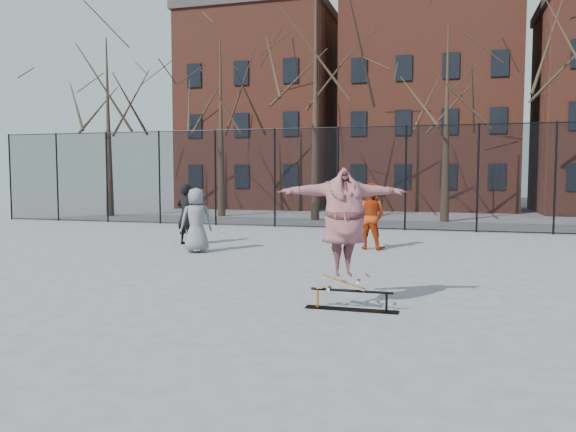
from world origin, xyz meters
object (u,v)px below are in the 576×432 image
(bystander_grey, at_px, (196,220))
(bystander_red, at_px, (370,216))
(skateboard, at_px, (344,286))
(skate_rail, at_px, (351,302))
(skater, at_px, (344,230))
(bystander_black, at_px, (186,214))

(bystander_grey, relative_size, bystander_red, 0.94)
(skateboard, distance_m, bystander_grey, 7.35)
(skate_rail, xyz_separation_m, bystander_red, (-0.70, 7.32, 0.82))
(skater, relative_size, bystander_black, 1.13)
(bystander_red, bearing_deg, bystander_black, 20.29)
(skater, height_order, bystander_grey, skater)
(bystander_black, distance_m, bystander_red, 5.57)
(skateboard, xyz_separation_m, bystander_grey, (-5.07, 5.30, 0.52))
(bystander_grey, xyz_separation_m, bystander_black, (-1.04, 1.47, 0.04))
(skate_rail, xyz_separation_m, skater, (-0.13, 0.00, 1.16))
(bystander_grey, distance_m, bystander_red, 4.94)
(bystander_grey, xyz_separation_m, bystander_red, (4.50, 2.02, 0.05))
(skate_rail, height_order, bystander_grey, bystander_grey)
(skateboard, xyz_separation_m, skater, (0.00, 0.00, 0.91))
(skate_rail, xyz_separation_m, bystander_black, (-6.24, 6.77, 0.81))
(bystander_grey, relative_size, bystander_black, 0.95)
(skateboard, bearing_deg, bystander_black, 132.07)
(bystander_grey, height_order, bystander_red, bystander_red)
(skater, distance_m, bystander_red, 7.35)
(skateboard, height_order, bystander_black, bystander_black)
(skater, height_order, bystander_red, skater)
(skater, relative_size, bystander_red, 1.12)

